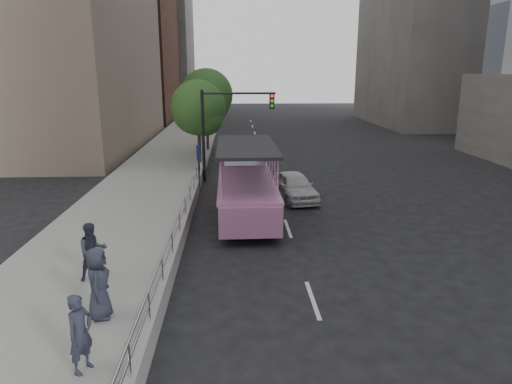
{
  "coord_description": "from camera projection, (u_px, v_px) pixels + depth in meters",
  "views": [
    {
      "loc": [
        -1.13,
        -13.43,
        6.15
      ],
      "look_at": [
        -0.39,
        2.03,
        2.07
      ],
      "focal_mm": 32.0,
      "sensor_mm": 36.0,
      "label": 1
    }
  ],
  "objects": [
    {
      "name": "kerb_wall",
      "position": [
        180.0,
        236.0,
        16.25
      ],
      "size": [
        0.24,
        30.0,
        0.36
      ],
      "primitive_type": "cube",
      "color": "#9D9D98",
      "rests_on": "sidewalk"
    },
    {
      "name": "street_tree_far",
      "position": [
        208.0,
        97.0,
        34.52
      ],
      "size": [
        3.97,
        3.97,
        6.45
      ],
      "color": "#39241A",
      "rests_on": "ground"
    },
    {
      "name": "ground",
      "position": [
        271.0,
        270.0,
        14.59
      ],
      "size": [
        160.0,
        160.0,
        0.0
      ],
      "primitive_type": "plane",
      "color": "black"
    },
    {
      "name": "traffic_signal",
      "position": [
        224.0,
        120.0,
        25.69
      ],
      "size": [
        4.2,
        0.32,
        5.2
      ],
      "color": "black",
      "rests_on": "ground"
    },
    {
      "name": "street_tree_near",
      "position": [
        200.0,
        110.0,
        28.84
      ],
      "size": [
        3.52,
        3.52,
        5.72
      ],
      "color": "#39241A",
      "rests_on": "ground"
    },
    {
      "name": "midrise_brick",
      "position": [
        98.0,
        15.0,
        56.8
      ],
      "size": [
        18.0,
        16.0,
        26.0
      ],
      "primitive_type": "cube",
      "color": "brown",
      "rests_on": "ground"
    },
    {
      "name": "guardrail",
      "position": [
        179.0,
        218.0,
        16.09
      ],
      "size": [
        0.07,
        22.0,
        0.71
      ],
      "color": "silver",
      "rests_on": "kerb_wall"
    },
    {
      "name": "midrise_stone_b",
      "position": [
        141.0,
        47.0,
        73.11
      ],
      "size": [
        16.0,
        14.0,
        20.0
      ],
      "primitive_type": "cube",
      "color": "gray",
      "rests_on": "ground"
    },
    {
      "name": "parking_sign",
      "position": [
        199.0,
        163.0,
        23.71
      ],
      "size": [
        0.24,
        0.52,
        2.48
      ],
      "color": "black",
      "rests_on": "ground"
    },
    {
      "name": "pedestrian_near",
      "position": [
        80.0,
        334.0,
        9.02
      ],
      "size": [
        0.62,
        0.72,
        1.66
      ],
      "primitive_type": "imported",
      "rotation": [
        0.0,
        0.0,
        1.12
      ],
      "color": "#2A2E3E",
      "rests_on": "sidewalk"
    },
    {
      "name": "sidewalk",
      "position": [
        147.0,
        190.0,
        23.94
      ],
      "size": [
        5.5,
        80.0,
        0.3
      ],
      "primitive_type": "cube",
      "color": "#999993",
      "rests_on": "ground"
    },
    {
      "name": "pedestrian_mid",
      "position": [
        93.0,
        251.0,
        13.12
      ],
      "size": [
        1.04,
        0.98,
        1.7
      ],
      "primitive_type": "imported",
      "rotation": [
        0.0,
        0.0,
        0.54
      ],
      "color": "#2A2E3E",
      "rests_on": "sidewalk"
    },
    {
      "name": "car",
      "position": [
        295.0,
        186.0,
        22.57
      ],
      "size": [
        2.27,
        4.19,
        1.35
      ],
      "primitive_type": "imported",
      "rotation": [
        0.0,
        0.0,
        0.18
      ],
      "color": "silver",
      "rests_on": "ground"
    },
    {
      "name": "pedestrian_far",
      "position": [
        98.0,
        283.0,
        11.01
      ],
      "size": [
        0.66,
        0.93,
        1.81
      ],
      "primitive_type": "imported",
      "rotation": [
        0.0,
        0.0,
        1.66
      ],
      "color": "#2A2E3E",
      "rests_on": "sidewalk"
    },
    {
      "name": "duck_boat",
      "position": [
        245.0,
        184.0,
        20.9
      ],
      "size": [
        2.53,
        9.64,
        3.19
      ],
      "color": "black",
      "rests_on": "ground"
    }
  ]
}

